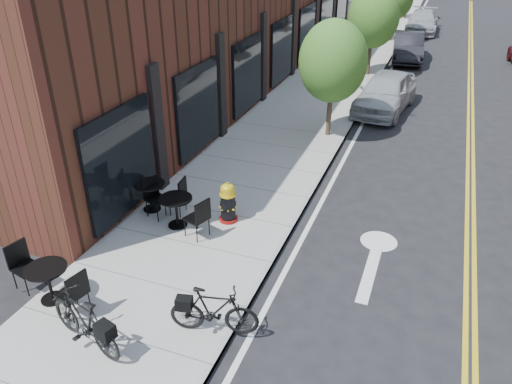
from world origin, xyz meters
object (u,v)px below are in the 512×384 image
at_px(fire_hydrant, 228,203).
at_px(bistro_set_a, 48,279).
at_px(bicycle_right, 214,311).
at_px(parked_car_c, 422,22).
at_px(parked_car_b, 408,47).
at_px(bistro_set_b, 176,208).
at_px(parked_car_a, 386,92).
at_px(bistro_set_c, 150,192).
at_px(bicycle_left, 84,321).

xyz_separation_m(fire_hydrant, bistro_set_a, (-2.03, -3.86, 0.00)).
relative_size(bicycle_right, parked_car_c, 0.34).
xyz_separation_m(fire_hydrant, parked_car_b, (2.37, 18.07, 0.09)).
bearing_deg(bicycle_right, bistro_set_b, 25.65).
bearing_deg(parked_car_a, parked_car_b, 97.06).
bearing_deg(bistro_set_b, fire_hydrant, 50.80).
distance_m(fire_hydrant, bistro_set_c, 2.03).
relative_size(fire_hydrant, bicycle_right, 0.65).
xyz_separation_m(bistro_set_b, parked_car_c, (3.52, 26.63, 0.06)).
relative_size(bistro_set_b, parked_car_c, 0.40).
bearing_deg(parked_car_b, bistro_set_b, -106.56).
distance_m(bistro_set_a, parked_car_c, 30.18).
bearing_deg(parked_car_b, bistro_set_c, -109.72).
relative_size(bistro_set_c, parked_car_b, 0.43).
relative_size(fire_hydrant, parked_car_a, 0.24).
bearing_deg(bistro_set_c, bicycle_right, -50.92).
bearing_deg(bistro_set_a, parked_car_a, 84.79).
height_order(bistro_set_a, parked_car_b, parked_car_b).
height_order(bistro_set_b, parked_car_c, parked_car_c).
relative_size(fire_hydrant, parked_car_b, 0.24).
xyz_separation_m(fire_hydrant, bicycle_right, (1.27, -3.52, -0.01)).
relative_size(bistro_set_b, parked_car_b, 0.44).
bearing_deg(parked_car_b, bicycle_right, -99.13).
xyz_separation_m(bicycle_left, bistro_set_c, (-1.37, 4.37, -0.05)).
relative_size(bicycle_right, bistro_set_c, 0.88).
bearing_deg(parked_car_b, parked_car_c, 83.02).
bearing_deg(bistro_set_a, bistro_set_c, 102.59).
bearing_deg(bistro_set_c, bicycle_left, -78.24).
xyz_separation_m(bicycle_left, bistro_set_a, (-1.38, 0.72, -0.04)).
bearing_deg(bistro_set_b, bistro_set_c, 174.68).
bearing_deg(bicycle_right, bicycle_left, 105.50).
bearing_deg(bistro_set_a, bicycle_left, -14.65).
bearing_deg(parked_car_c, bistro_set_a, -99.75).
relative_size(fire_hydrant, bistro_set_a, 0.55).
height_order(bistro_set_b, parked_car_b, parked_car_b).
bearing_deg(parked_car_b, fire_hydrant, -103.68).
bearing_deg(fire_hydrant, bistro_set_a, -140.01).
distance_m(bistro_set_a, parked_car_a, 14.28).
xyz_separation_m(bicycle_right, parked_car_a, (1.10, 13.25, 0.14)).
bearing_deg(parked_car_c, bistro_set_c, -100.91).
bearing_deg(parked_car_a, fire_hydrant, -96.62).
xyz_separation_m(bicycle_right, parked_car_c, (1.21, 29.51, 0.08)).
bearing_deg(parked_car_c, bicycle_left, -97.00).
xyz_separation_m(bicycle_left, bistro_set_b, (-0.40, 3.93, -0.03)).
xyz_separation_m(bistro_set_a, bistro_set_c, (0.01, 3.65, -0.01)).
xyz_separation_m(parked_car_a, parked_car_b, (0.00, 8.34, -0.04)).
distance_m(bicycle_right, parked_car_c, 29.53).
relative_size(bistro_set_a, bistro_set_c, 1.03).
bearing_deg(bistro_set_b, parked_car_c, 101.55).
bearing_deg(bicycle_left, bistro_set_a, -101.00).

